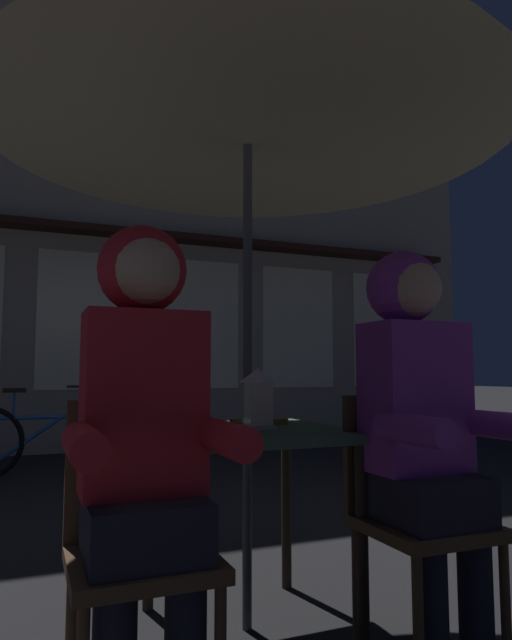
# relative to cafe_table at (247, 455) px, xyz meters

# --- Properties ---
(ground_plane) EXTENTS (60.00, 60.00, 0.00)m
(ground_plane) POSITION_rel_cafe_table_xyz_m (0.00, 0.00, -0.64)
(ground_plane) COLOR #232326
(cafe_table) EXTENTS (0.72, 0.72, 0.74)m
(cafe_table) POSITION_rel_cafe_table_xyz_m (0.00, 0.00, 0.00)
(cafe_table) COLOR #42664C
(cafe_table) RESTS_ON ground_plane
(patio_umbrella) EXTENTS (2.10, 2.10, 2.31)m
(patio_umbrella) POSITION_rel_cafe_table_xyz_m (0.00, 0.00, 1.42)
(patio_umbrella) COLOR #4C4C51
(patio_umbrella) RESTS_ON ground_plane
(lantern) EXTENTS (0.11, 0.11, 0.23)m
(lantern) POSITION_rel_cafe_table_xyz_m (0.03, -0.04, 0.22)
(lantern) COLOR white
(lantern) RESTS_ON cafe_table
(chair_left) EXTENTS (0.40, 0.40, 0.87)m
(chair_left) POSITION_rel_cafe_table_xyz_m (-0.48, -0.37, -0.15)
(chair_left) COLOR #513823
(chair_left) RESTS_ON ground_plane
(chair_right) EXTENTS (0.40, 0.40, 0.87)m
(chair_right) POSITION_rel_cafe_table_xyz_m (0.48, -0.37, -0.15)
(chair_right) COLOR #513823
(chair_right) RESTS_ON ground_plane
(person_left_hooded) EXTENTS (0.45, 0.56, 1.40)m
(person_left_hooded) POSITION_rel_cafe_table_xyz_m (-0.48, -0.43, 0.21)
(person_left_hooded) COLOR black
(person_left_hooded) RESTS_ON ground_plane
(person_right_hooded) EXTENTS (0.45, 0.56, 1.40)m
(person_right_hooded) POSITION_rel_cafe_table_xyz_m (0.48, -0.43, 0.21)
(person_right_hooded) COLOR black
(person_right_hooded) RESTS_ON ground_plane
(shopfront_building) EXTENTS (10.00, 0.93, 6.20)m
(shopfront_building) POSITION_rel_cafe_table_xyz_m (0.56, 5.40, 2.45)
(shopfront_building) COLOR #9E9389
(shopfront_building) RESTS_ON ground_plane
(bicycle_third) EXTENTS (1.68, 0.09, 0.84)m
(bicycle_third) POSITION_rel_cafe_table_xyz_m (-0.62, 3.56, -0.29)
(bicycle_third) COLOR black
(bicycle_third) RESTS_ON ground_plane
(book) EXTENTS (0.23, 0.18, 0.02)m
(book) POSITION_rel_cafe_table_xyz_m (0.10, 0.13, 0.11)
(book) COLOR olive
(book) RESTS_ON cafe_table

